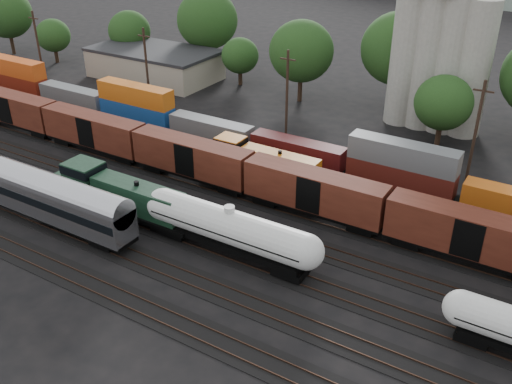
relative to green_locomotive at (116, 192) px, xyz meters
The scene contains 12 objects.
ground 18.02m from the green_locomotive, 16.29° to the left, with size 600.00×600.00×0.00m, color black.
tracks 18.02m from the green_locomotive, 16.29° to the left, with size 180.00×33.20×0.20m.
green_locomotive is the anchor object (origin of this frame).
tank_car_a 14.06m from the green_locomotive, ahead, with size 18.67×3.34×4.89m.
passenger_coach 7.95m from the green_locomotive, 140.82° to the right, with size 24.62×3.04×5.59m.
orange_locomotive 17.07m from the green_locomotive, 61.49° to the left, with size 15.86×2.64×3.97m.
boxcar_string 14.11m from the green_locomotive, 45.17° to the left, with size 122.80×2.90×4.20m.
container_wall 24.60m from the green_locomotive, 54.40° to the left, with size 160.00×2.60×5.80m.
grain_silo 46.60m from the green_locomotive, 63.55° to the left, with size 13.40×5.00×29.00m.
industrial_sheds 46.73m from the green_locomotive, 59.47° to the left, with size 119.38×17.26×5.10m.
tree_band 48.29m from the green_locomotive, 62.93° to the left, with size 166.29×22.96×14.42m.
utility_poles 32.17m from the green_locomotive, 57.63° to the left, with size 122.20×0.36×12.00m.
Camera 1 is at (21.84, -41.19, 30.49)m, focal length 40.00 mm.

